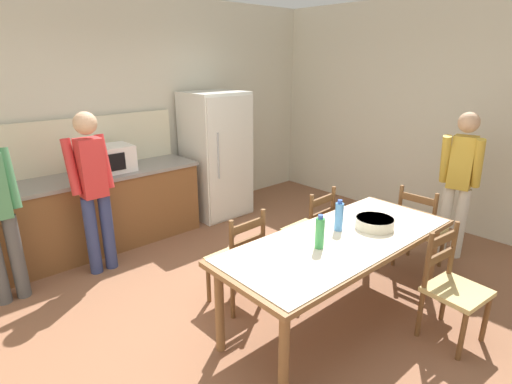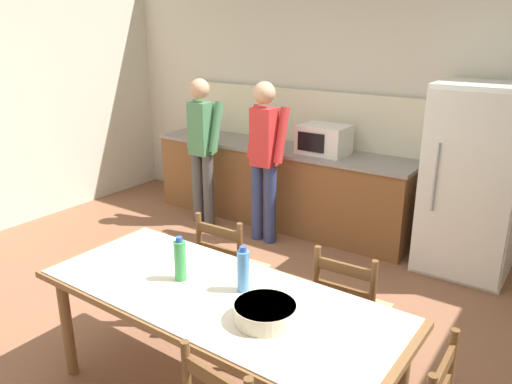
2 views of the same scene
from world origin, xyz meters
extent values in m
plane|color=brown|center=(0.00, 0.00, 0.00)|extent=(8.32, 8.32, 0.00)
cube|color=beige|center=(0.00, 2.66, 1.45)|extent=(6.52, 0.12, 2.90)
cube|color=beige|center=(3.26, 0.00, 1.45)|extent=(0.12, 5.20, 2.90)
cube|color=brown|center=(-0.80, 2.23, 0.43)|extent=(3.08, 0.62, 0.86)
cube|color=gray|center=(-0.80, 2.23, 0.88)|extent=(3.12, 0.66, 0.04)
cube|color=beige|center=(-0.80, 2.54, 1.20)|extent=(3.08, 0.03, 0.60)
cube|color=silver|center=(1.25, 2.20, 0.86)|extent=(0.78, 0.68, 1.72)
cube|color=silver|center=(1.25, 1.85, 0.86)|extent=(0.75, 0.02, 1.65)
cylinder|color=#A5AAB2|center=(1.01, 1.83, 0.95)|extent=(0.02, 0.02, 0.60)
cube|color=white|center=(-0.25, 2.21, 1.05)|extent=(0.50, 0.38, 0.30)
cube|color=black|center=(-0.30, 2.01, 1.05)|extent=(0.30, 0.01, 0.19)
cylinder|color=brown|center=(-0.49, -0.81, 0.36)|extent=(0.07, 0.07, 0.72)
cylinder|color=brown|center=(1.46, -0.85, 0.36)|extent=(0.07, 0.07, 0.72)
cylinder|color=brown|center=(-0.48, -0.14, 0.36)|extent=(0.07, 0.07, 0.72)
cylinder|color=brown|center=(1.47, -0.17, 0.36)|extent=(0.07, 0.07, 0.72)
cube|color=brown|center=(0.49, -0.49, 0.74)|extent=(2.16, 0.91, 0.04)
cube|color=beige|center=(0.49, -0.49, 0.76)|extent=(2.08, 0.87, 0.01)
cylinder|color=green|center=(0.22, -0.49, 0.88)|extent=(0.07, 0.07, 0.24)
cylinder|color=#2D51B2|center=(0.22, -0.49, 1.02)|extent=(0.04, 0.04, 0.03)
cylinder|color=#4C8ED6|center=(0.60, -0.38, 0.88)|extent=(0.07, 0.07, 0.24)
cylinder|color=#2D51B2|center=(0.60, -0.38, 1.02)|extent=(0.04, 0.04, 0.03)
cylinder|color=beige|center=(0.86, -0.56, 0.81)|extent=(0.32, 0.32, 0.09)
cylinder|color=beige|center=(0.86, -0.56, 0.84)|extent=(0.31, 0.31, 0.02)
cylinder|color=brown|center=(0.19, 0.46, 0.21)|extent=(0.04, 0.04, 0.41)
cylinder|color=brown|center=(-0.17, 0.45, 0.21)|extent=(0.04, 0.04, 0.41)
cylinder|color=brown|center=(0.20, 0.12, 0.21)|extent=(0.04, 0.04, 0.41)
cylinder|color=brown|center=(-0.16, 0.11, 0.21)|extent=(0.04, 0.04, 0.41)
cube|color=tan|center=(0.02, 0.28, 0.43)|extent=(0.43, 0.41, 0.04)
cylinder|color=brown|center=(0.20, 0.12, 0.68)|extent=(0.04, 0.04, 0.46)
cylinder|color=brown|center=(-0.16, 0.11, 0.68)|extent=(0.04, 0.04, 0.46)
cube|color=brown|center=(0.02, 0.11, 0.81)|extent=(0.36, 0.03, 0.07)
cube|color=brown|center=(0.02, 0.11, 0.66)|extent=(0.36, 0.03, 0.07)
cylinder|color=brown|center=(2.07, -0.69, 0.21)|extent=(0.04, 0.04, 0.41)
cylinder|color=brown|center=(2.06, -0.33, 0.21)|extent=(0.04, 0.04, 0.41)
cylinder|color=brown|center=(1.73, -0.70, 0.21)|extent=(0.04, 0.04, 0.41)
cylinder|color=brown|center=(1.72, -0.34, 0.21)|extent=(0.04, 0.04, 0.41)
cube|color=tan|center=(1.89, -0.51, 0.43)|extent=(0.41, 0.43, 0.04)
cylinder|color=brown|center=(1.73, -0.70, 0.68)|extent=(0.04, 0.04, 0.46)
cylinder|color=brown|center=(1.72, -0.34, 0.68)|extent=(0.04, 0.04, 0.46)
cube|color=brown|center=(1.72, -0.52, 0.81)|extent=(0.03, 0.36, 0.07)
cube|color=brown|center=(1.72, -0.52, 0.66)|extent=(0.03, 0.36, 0.07)
cylinder|color=brown|center=(1.16, 0.44, 0.21)|extent=(0.04, 0.04, 0.41)
cylinder|color=brown|center=(0.80, 0.43, 0.21)|extent=(0.04, 0.04, 0.41)
cylinder|color=brown|center=(1.17, 0.10, 0.21)|extent=(0.04, 0.04, 0.41)
cylinder|color=brown|center=(0.81, 0.09, 0.21)|extent=(0.04, 0.04, 0.41)
cube|color=tan|center=(0.98, 0.27, 0.43)|extent=(0.44, 0.42, 0.04)
cylinder|color=brown|center=(1.17, 0.10, 0.68)|extent=(0.04, 0.04, 0.46)
cylinder|color=brown|center=(0.81, 0.09, 0.68)|extent=(0.04, 0.04, 0.46)
cube|color=brown|center=(0.99, 0.10, 0.81)|extent=(0.36, 0.04, 0.07)
cube|color=brown|center=(0.99, 0.10, 0.66)|extent=(0.36, 0.04, 0.07)
cylinder|color=brown|center=(0.76, -1.42, 0.21)|extent=(0.04, 0.04, 0.41)
cylinder|color=brown|center=(1.12, -1.46, 0.21)|extent=(0.04, 0.04, 0.41)
cylinder|color=brown|center=(0.80, -1.08, 0.21)|extent=(0.04, 0.04, 0.41)
cylinder|color=brown|center=(1.16, -1.12, 0.21)|extent=(0.04, 0.04, 0.41)
cube|color=tan|center=(0.96, -1.27, 0.43)|extent=(0.46, 0.44, 0.04)
cylinder|color=brown|center=(0.80, -1.08, 0.68)|extent=(0.04, 0.04, 0.46)
cylinder|color=brown|center=(1.16, -1.12, 0.68)|extent=(0.04, 0.04, 0.46)
cube|color=brown|center=(0.98, -1.10, 0.81)|extent=(0.36, 0.06, 0.07)
cube|color=brown|center=(0.98, -1.10, 0.66)|extent=(0.36, 0.06, 0.07)
cylinder|color=#4C4C4C|center=(-1.41, 1.70, 0.41)|extent=(0.12, 0.12, 0.82)
cylinder|color=#478456|center=(-1.33, 1.77, 1.13)|extent=(0.09, 0.22, 0.55)
cylinder|color=navy|center=(-0.73, 1.68, 0.41)|extent=(0.12, 0.12, 0.83)
cylinder|color=navy|center=(-0.57, 1.68, 0.41)|extent=(0.12, 0.12, 0.83)
cube|color=red|center=(-0.65, 1.68, 1.12)|extent=(0.23, 0.19, 0.59)
sphere|color=tan|center=(-0.65, 1.68, 1.56)|extent=(0.22, 0.22, 0.22)
cylinder|color=red|center=(-0.81, 1.75, 1.14)|extent=(0.09, 0.22, 0.56)
cylinder|color=red|center=(-0.48, 1.75, 1.14)|extent=(0.09, 0.22, 0.56)
cylinder|color=silver|center=(2.43, -0.70, 0.40)|extent=(0.12, 0.12, 0.80)
cylinder|color=silver|center=(2.40, -0.55, 0.40)|extent=(0.12, 0.12, 0.80)
cube|color=gold|center=(2.41, -0.63, 1.09)|extent=(0.22, 0.26, 0.57)
sphere|color=tan|center=(2.41, -0.63, 1.51)|extent=(0.21, 0.21, 0.21)
cylinder|color=gold|center=(2.38, -0.79, 1.11)|extent=(0.23, 0.13, 0.54)
cylinder|color=gold|center=(2.32, -0.48, 1.11)|extent=(0.23, 0.13, 0.54)
camera|label=1|loc=(-1.99, -2.21, 2.13)|focal=28.00mm
camera|label=2|loc=(2.07, -2.39, 2.18)|focal=35.00mm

